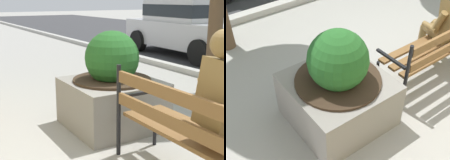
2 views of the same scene
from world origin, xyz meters
The scene contains 3 objects.
park_bench centered at (0.20, -0.26, 0.54)m, with size 1.80×0.54×0.95m.
concrete_planter centered at (-1.40, -0.08, 0.48)m, with size 1.07×1.07×1.21m.
parked_car_silver centered at (-5.07, 4.59, 0.84)m, with size 4.15×2.01×1.56m.
Camera 1 is at (2.04, -2.10, 1.57)m, focal length 53.52 mm.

